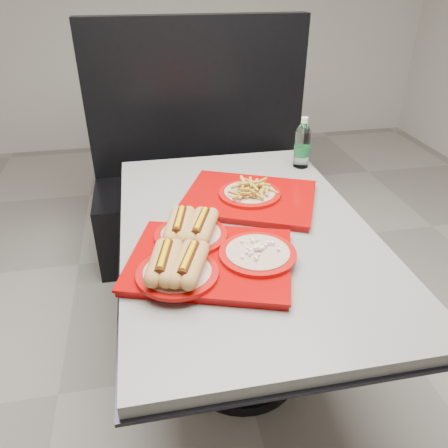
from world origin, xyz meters
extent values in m
plane|color=gray|center=(0.00, 0.00, 0.00)|extent=(6.00, 6.00, 0.00)
cylinder|color=black|center=(0.00, 0.00, 0.03)|extent=(0.52, 0.52, 0.05)
cylinder|color=black|center=(0.00, 0.00, 0.38)|extent=(0.11, 0.11, 0.66)
cube|color=black|center=(0.00, 0.00, 0.70)|extent=(0.92, 1.42, 0.01)
cube|color=gray|center=(0.00, 0.00, 0.73)|extent=(0.90, 1.40, 0.04)
cube|color=black|center=(0.00, 1.02, 0.23)|extent=(1.30, 0.55, 0.45)
cube|color=black|center=(0.00, 1.26, 0.80)|extent=(1.30, 0.10, 1.10)
cube|color=#9C0404|center=(-0.16, -0.22, 0.76)|extent=(0.59, 0.52, 0.02)
cube|color=#9C0404|center=(-0.16, -0.22, 0.77)|extent=(0.61, 0.54, 0.01)
cylinder|color=#A50805|center=(-0.28, -0.29, 0.79)|extent=(0.25, 0.25, 0.01)
cylinder|color=beige|center=(-0.28, -0.29, 0.79)|extent=(0.20, 0.20, 0.01)
cylinder|color=#A50805|center=(-0.21, -0.08, 0.79)|extent=(0.25, 0.25, 0.01)
cylinder|color=beige|center=(-0.21, -0.08, 0.79)|extent=(0.20, 0.20, 0.01)
cylinder|color=#A50805|center=(-0.01, -0.24, 0.79)|extent=(0.25, 0.25, 0.01)
cylinder|color=beige|center=(-0.01, -0.24, 0.79)|extent=(0.20, 0.20, 0.01)
cube|color=#9C0404|center=(0.06, 0.18, 0.76)|extent=(0.61, 0.56, 0.02)
cube|color=#9C0404|center=(0.06, 0.18, 0.77)|extent=(0.63, 0.57, 0.01)
cylinder|color=#A50805|center=(0.06, 0.18, 0.79)|extent=(0.25, 0.25, 0.01)
cylinder|color=beige|center=(0.06, 0.18, 0.79)|extent=(0.20, 0.20, 0.01)
cylinder|color=silver|center=(0.39, 0.49, 0.84)|extent=(0.07, 0.07, 0.17)
cylinder|color=#18602D|center=(0.39, 0.49, 0.83)|extent=(0.08, 0.08, 0.05)
cone|color=silver|center=(0.39, 0.49, 0.94)|extent=(0.07, 0.07, 0.04)
cylinder|color=silver|center=(0.39, 0.49, 0.98)|extent=(0.03, 0.03, 0.02)
camera|label=1|loc=(-0.34, -1.34, 1.58)|focal=35.00mm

